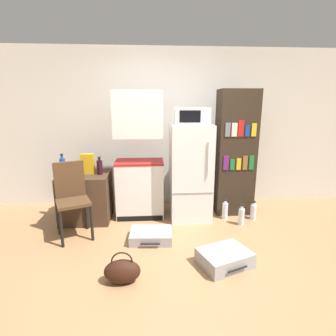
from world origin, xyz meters
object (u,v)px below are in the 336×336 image
Objects in this scene: suitcase_large_flat at (151,236)px; handbag at (122,271)px; bottle_blue_soda at (63,166)px; water_bottle_front at (241,216)px; chair at (71,193)px; bottle_amber_beer at (68,167)px; bowl at (64,175)px; bottle_wine_dark at (100,167)px; kitchen_hutch at (139,160)px; suitcase_small_flat at (225,258)px; cereal_box at (88,164)px; side_table at (86,197)px; microwave at (191,116)px; water_bottle_back at (253,211)px; bookshelf at (235,153)px; refrigerator at (190,172)px; water_bottle_middle at (225,210)px.

handbag reaches higher than suitcase_large_flat.
bottle_blue_soda is 2.71m from water_bottle_front.
chair reaches higher than handbag.
bowl is (0.02, -0.30, -0.05)m from bottle_amber_beer.
bottle_wine_dark is at bearing 106.62° from handbag.
chair is 2.76× the size of handbag.
kitchen_hutch is 3.00× the size of suitcase_small_flat.
side_table is at bearing -161.38° from cereal_box.
bottle_amber_beer is 0.30m from bowl.
kitchen_hutch reaches higher than cereal_box.
microwave is 1.72× the size of water_bottle_back.
suitcase_small_flat reaches higher than suitcase_large_flat.
cereal_box is at bearing 144.19° from suitcase_large_flat.
water_bottle_back is (2.60, 0.32, -0.47)m from chair.
bottle_wine_dark is 0.60m from chair.
bottle_blue_soda is 0.54m from bottle_wine_dark.
bookshelf is 2.59m from bowl.
microwave is 1.67m from cereal_box.
chair is at bearing -121.57° from bottle_wine_dark.
side_table is at bearing 122.29° from suitcase_small_flat.
bottle_blue_soda is at bearing -179.88° from microwave.
kitchen_hutch is at bearing 162.87° from water_bottle_front.
refrigerator is (1.58, 0.00, 0.36)m from side_table.
handbag reaches higher than water_bottle_front.
bowl is 0.44× the size of water_bottle_front.
kitchen_hutch is at bearing 173.63° from refrigerator.
suitcase_large_flat is 0.87× the size of suitcase_small_flat.
chair is at bearing -162.95° from microwave.
refrigerator reaches higher than cereal_box.
side_table is at bearing 24.09° from bowl.
bookshelf is 2.26m from cereal_box.
water_bottle_front is at bearing -91.93° from bookshelf.
water_bottle_back is (2.48, -0.20, -0.74)m from cereal_box.
chair is at bearing -162.91° from refrigerator.
bottle_blue_soda is at bearing 92.86° from chair.
bottle_wine_dark is at bearing -168.85° from kitchen_hutch.
water_bottle_middle is at bearing 30.67° from suitcase_large_flat.
kitchen_hutch reaches higher than side_table.
bowl is (-0.50, -0.09, -0.09)m from bottle_wine_dark.
bottle_blue_soda is 2.52m from water_bottle_middle.
bottle_wine_dark is (-1.34, -0.03, -0.73)m from microwave.
suitcase_small_flat is at bearing -110.07° from bookshelf.
microwave is 2.01m from bottle_blue_soda.
refrigerator is 0.78m from bookshelf.
bowl is 0.25× the size of suitcase_large_flat.
suitcase_small_flat is (-0.53, -1.46, -0.88)m from bookshelf.
cereal_box is (-1.52, 0.02, -0.69)m from microwave.
suitcase_small_flat is 2.01× the size of water_bottle_front.
side_table is at bearing 0.53° from bottle_blue_soda.
refrigerator is 2.59× the size of suitcase_large_flat.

